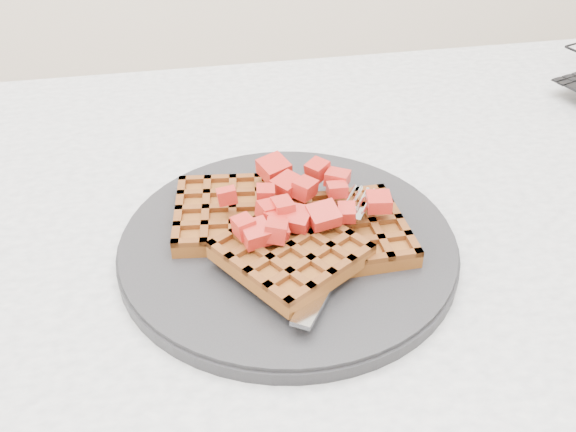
{
  "coord_description": "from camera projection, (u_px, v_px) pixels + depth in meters",
  "views": [
    {
      "loc": [
        -0.22,
        -0.46,
        1.12
      ],
      "look_at": [
        -0.14,
        -0.02,
        0.79
      ],
      "focal_mm": 40.0,
      "sensor_mm": 36.0,
      "label": 1
    }
  ],
  "objects": [
    {
      "name": "table",
      "position": [
        409.0,
        304.0,
        0.69
      ],
      "size": [
        1.2,
        0.8,
        0.75
      ],
      "color": "silver",
      "rests_on": "ground"
    },
    {
      "name": "plate",
      "position": [
        288.0,
        244.0,
        0.58
      ],
      "size": [
        0.3,
        0.3,
        0.02
      ],
      "primitive_type": "cylinder",
      "color": "black",
      "rests_on": "table"
    },
    {
      "name": "waffles",
      "position": [
        289.0,
        230.0,
        0.56
      ],
      "size": [
        0.21,
        0.2,
        0.03
      ],
      "color": "brown",
      "rests_on": "plate"
    },
    {
      "name": "strawberry_pile",
      "position": [
        288.0,
        203.0,
        0.55
      ],
      "size": [
        0.15,
        0.15,
        0.02
      ],
      "primitive_type": null,
      "color": "#980300",
      "rests_on": "waffles"
    },
    {
      "name": "fork",
      "position": [
        340.0,
        252.0,
        0.54
      ],
      "size": [
        0.12,
        0.17,
        0.02
      ],
      "primitive_type": null,
      "rotation": [
        0.0,
        0.0,
        -0.56
      ],
      "color": "silver",
      "rests_on": "plate"
    }
  ]
}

